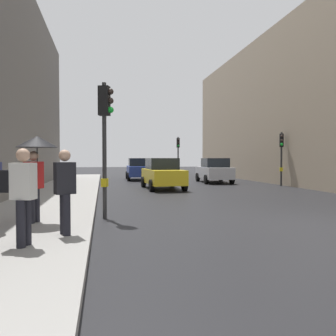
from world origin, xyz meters
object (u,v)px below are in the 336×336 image
at_px(traffic_light_far_median, 178,150).
at_px(traffic_light_near_right, 105,125).
at_px(traffic_light_mid_street, 281,149).
at_px(car_yellow_taxi, 163,174).
at_px(car_silver_hatchback, 214,170).
at_px(pedestrian_in_dark_coat, 65,188).
at_px(car_blue_van, 139,169).
at_px(pedestrian_with_umbrella, 36,155).
at_px(pedestrian_with_black_backpack, 21,191).

xyz_separation_m(traffic_light_far_median, traffic_light_near_right, (-6.50, -19.10, 0.18)).
xyz_separation_m(traffic_light_mid_street, car_yellow_taxi, (-7.75, -0.59, -1.47)).
distance_m(traffic_light_far_median, car_silver_hatchback, 6.36).
height_order(traffic_light_near_right, car_yellow_taxi, traffic_light_near_right).
height_order(traffic_light_mid_street, pedestrian_in_dark_coat, traffic_light_mid_street).
distance_m(traffic_light_mid_street, car_blue_van, 11.38).
xyz_separation_m(pedestrian_with_umbrella, pedestrian_in_dark_coat, (0.84, -1.48, -0.71)).
bearing_deg(pedestrian_with_black_backpack, traffic_light_near_right, 65.71).
distance_m(traffic_light_mid_street, car_yellow_taxi, 7.91).
distance_m(car_blue_van, pedestrian_with_black_backpack, 21.09).
distance_m(car_blue_van, pedestrian_in_dark_coat, 20.17).
xyz_separation_m(car_yellow_taxi, pedestrian_with_umbrella, (-4.96, -10.04, 0.96)).
bearing_deg(pedestrian_with_black_backpack, car_blue_van, 78.16).
xyz_separation_m(car_yellow_taxi, car_blue_van, (-0.47, 8.32, 0.00)).
bearing_deg(pedestrian_in_dark_coat, traffic_light_far_median, 71.26).
bearing_deg(pedestrian_in_dark_coat, traffic_light_near_right, 71.72).
height_order(pedestrian_with_umbrella, pedestrian_in_dark_coat, pedestrian_with_umbrella).
height_order(car_blue_van, pedestrian_with_umbrella, pedestrian_with_umbrella).
height_order(car_yellow_taxi, car_blue_van, same).
distance_m(traffic_light_far_median, traffic_light_near_right, 20.18).
bearing_deg(traffic_light_near_right, pedestrian_with_umbrella, -147.15).
bearing_deg(traffic_light_far_median, pedestrian_in_dark_coat, -108.74).
bearing_deg(traffic_light_near_right, traffic_light_mid_street, 40.87).
distance_m(traffic_light_far_median, car_yellow_taxi, 10.78).
height_order(traffic_light_near_right, pedestrian_with_black_backpack, traffic_light_near_right).
bearing_deg(car_blue_van, pedestrian_with_umbrella, -103.74).
relative_size(traffic_light_mid_street, pedestrian_with_umbrella, 1.59).
distance_m(car_yellow_taxi, pedestrian_with_black_backpack, 13.23).
bearing_deg(pedestrian_with_black_backpack, pedestrian_with_umbrella, 94.06).
bearing_deg(pedestrian_with_black_backpack, car_yellow_taxi, 68.72).
distance_m(car_blue_van, car_silver_hatchback, 6.51).
relative_size(car_blue_van, pedestrian_with_black_backpack, 2.40).
bearing_deg(pedestrian_with_umbrella, car_yellow_taxi, 63.71).
bearing_deg(traffic_light_near_right, pedestrian_in_dark_coat, -108.28).
bearing_deg(car_blue_van, car_yellow_taxi, -86.75).
bearing_deg(car_yellow_taxi, pedestrian_with_umbrella, -116.29).
bearing_deg(pedestrian_with_umbrella, traffic_light_mid_street, 39.90).
bearing_deg(pedestrian_in_dark_coat, car_silver_hatchback, 61.10).
bearing_deg(pedestrian_with_umbrella, pedestrian_in_dark_coat, -60.50).
relative_size(traffic_light_near_right, car_yellow_taxi, 0.92).
bearing_deg(pedestrian_in_dark_coat, pedestrian_with_umbrella, 119.50).
xyz_separation_m(traffic_light_far_median, pedestrian_with_black_backpack, (-8.02, -22.47, -1.35)).
xyz_separation_m(pedestrian_with_black_backpack, pedestrian_in_dark_coat, (0.67, 0.81, -0.03)).
distance_m(car_blue_van, pedestrian_with_umbrella, 18.92).
bearing_deg(car_blue_van, pedestrian_in_dark_coat, -100.43).
bearing_deg(traffic_light_mid_street, pedestrian_with_umbrella, -140.10).
distance_m(traffic_light_near_right, car_silver_hatchback, 15.35).
height_order(car_blue_van, car_silver_hatchback, same).
distance_m(pedestrian_with_umbrella, pedestrian_with_black_backpack, 2.39).
xyz_separation_m(traffic_light_near_right, car_blue_van, (2.81, 17.27, -1.82)).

